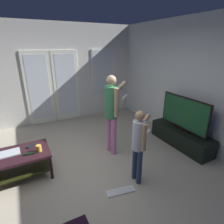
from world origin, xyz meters
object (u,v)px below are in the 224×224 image
Objects in this scene: tv_stand at (181,137)px; laptop_closed at (10,153)px; loose_keyboard at (121,191)px; flat_screen_tv at (184,114)px; coffee_table at (21,159)px; person_adult at (112,108)px; tv_remote_black at (31,146)px; dvd_remote_slim at (29,154)px; person_child at (139,141)px; cup_near_edge at (39,148)px.

laptop_closed reaches higher than tv_stand.
tv_stand is 3.38m from laptop_closed.
flat_screen_tv is at bearing 17.45° from loose_keyboard.
person_adult reaches higher than coffee_table.
loose_keyboard is at bearing -88.77° from tv_remote_black.
tv_remote_black is 1.00× the size of dvd_remote_slim.
person_child reaches higher than tv_remote_black.
loose_keyboard is (1.29, -1.08, -0.33)m from coffee_table.
laptop_closed is at bearing 161.14° from cup_near_edge.
person_adult is (-1.49, 0.47, 0.21)m from flat_screen_tv.
laptop_closed is at bearing 156.83° from dvd_remote_slim.
tv_remote_black is at bearing 142.85° from person_child.
person_adult is (-1.49, 0.47, 0.78)m from tv_stand.
tv_stand is at bearing -8.84° from coffee_table.
flat_screen_tv is at bearing -17.58° from person_adult.
loose_keyboard is 2.68× the size of dvd_remote_slim.
dvd_remote_slim is (-1.53, 0.86, -0.26)m from person_child.
coffee_table is 0.76× the size of flat_screen_tv.
person_child is 4.10× the size of laptop_closed.
flat_screen_tv is at bearing -11.85° from laptop_closed.
loose_keyboard is at bearing -32.36° from dvd_remote_slim.
loose_keyboard is 1.52× the size of laptop_closed.
tv_stand is 3.08m from dvd_remote_slim.
person_adult is at bearing 162.31° from tv_stand.
flat_screen_tv is 0.97× the size of person_child.
flat_screen_tv is at bearing -8.77° from coffee_table.
tv_stand reaches higher than loose_keyboard.
coffee_table is at bearing 171.23° from flat_screen_tv.
flat_screen_tv is 2.93m from cup_near_edge.
cup_near_edge is (-1.37, 0.88, -0.22)m from person_child.
coffee_table reaches higher than loose_keyboard.
tv_stand is at bearing -64.95° from flat_screen_tv.
person_child is 2.10m from laptop_closed.
dvd_remote_slim is (-3.05, 0.38, 0.28)m from tv_stand.
coffee_table is at bearing 140.04° from loose_keyboard.
person_adult is 5.36× the size of laptop_closed.
dvd_remote_slim is at bearing -33.27° from laptop_closed.
tv_stand is 3.08m from tv_remote_black.
flat_screen_tv reaches higher than cup_near_edge.
loose_keyboard is 1.58m from dvd_remote_slim.
person_child reaches higher than loose_keyboard.
flat_screen_tv is at bearing -52.91° from tv_remote_black.
person_adult is 3.54× the size of loose_keyboard.
tv_stand is 4.85× the size of laptop_closed.
coffee_table is 2.99× the size of laptop_closed.
cup_near_edge is (-1.01, 0.99, 0.51)m from loose_keyboard.
cup_near_edge is (0.29, -0.10, 0.18)m from coffee_table.
person_adult is 1.91m from laptop_closed.
person_adult is 1.48m from cup_near_edge.
person_adult is 9.49× the size of tv_remote_black.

